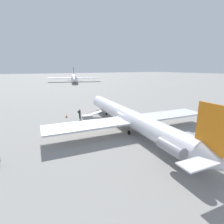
% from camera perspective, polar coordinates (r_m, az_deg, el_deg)
% --- Properties ---
extents(ground_plane, '(600.00, 600.00, 0.00)m').
position_cam_1_polar(ground_plane, '(27.51, 4.86, -5.16)').
color(ground_plane, gray).
extents(airplane_main, '(32.58, 25.14, 6.41)m').
position_cam_1_polar(airplane_main, '(26.15, 5.92, -1.82)').
color(airplane_main, silver).
rests_on(airplane_main, ground).
extents(airplane_taxiing_distant, '(44.37, 34.61, 9.72)m').
position_cam_1_polar(airplane_taxiing_distant, '(122.61, -12.28, 10.95)').
color(airplane_taxiing_distant, silver).
rests_on(airplane_taxiing_distant, ground).
extents(boarding_stairs, '(1.49, 4.11, 1.63)m').
position_cam_1_polar(boarding_stairs, '(33.16, -7.50, -1.19)').
color(boarding_stairs, '#B2B2B7').
rests_on(boarding_stairs, ground).
extents(passenger, '(0.36, 0.55, 1.74)m').
position_cam_1_polar(passenger, '(32.89, -10.56, -0.29)').
color(passenger, '#23232D').
rests_on(passenger, ground).
extents(traffic_cone_near_stairs, '(0.44, 0.44, 0.49)m').
position_cam_1_polar(traffic_cone_near_stairs, '(34.16, -14.63, -1.33)').
color(traffic_cone_near_stairs, black).
rests_on(traffic_cone_near_stairs, ground).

